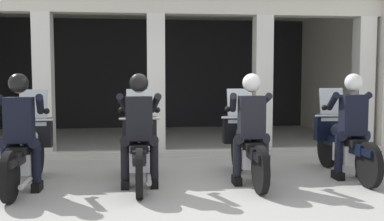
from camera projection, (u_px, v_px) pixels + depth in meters
name	position (u px, v px, depth m)	size (l,w,h in m)	color
ground_plane	(178.00, 148.00, 9.49)	(80.00, 80.00, 0.00)	#999993
station_building	(153.00, 53.00, 11.27)	(9.81, 5.00, 3.36)	black
kerb_strip	(157.00, 154.00, 8.45)	(9.31, 0.24, 0.12)	#B7B5AD
motorcycle_far_left	(27.00, 151.00, 6.20)	(0.62, 2.04, 1.35)	black
police_officer_far_left	(20.00, 122.00, 5.88)	(0.63, 0.61, 1.58)	black
motorcycle_center_left	(140.00, 149.00, 6.40)	(0.62, 2.04, 1.35)	black
police_officer_center_left	(139.00, 120.00, 6.08)	(0.63, 0.61, 1.58)	black
motorcycle_center_right	(246.00, 146.00, 6.59)	(0.62, 2.04, 1.35)	black
police_officer_center_right	(251.00, 119.00, 6.28)	(0.63, 0.61, 1.58)	black
motorcycle_far_right	(343.00, 143.00, 6.91)	(0.62, 2.04, 1.35)	black
police_officer_far_right	(352.00, 117.00, 6.60)	(0.63, 0.61, 1.58)	black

